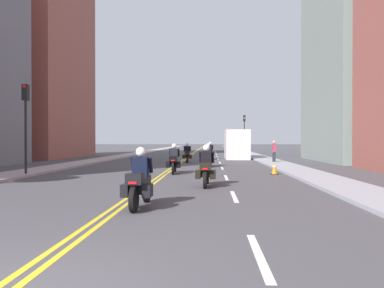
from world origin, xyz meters
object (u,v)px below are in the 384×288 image
(traffic_cone_0, at_px, (274,168))
(motorcycle_0, at_px, (140,183))
(motorcycle_2, at_px, (174,161))
(traffic_light_far, at_px, (244,127))
(motorcycle_3, at_px, (208,157))
(pedestrian_0, at_px, (274,152))
(motorcycle_1, at_px, (206,169))
(traffic_light_near, at_px, (26,112))
(motorcycle_4, at_px, (187,155))
(parked_truck, at_px, (236,146))
(motorcycle_5, at_px, (210,152))

(traffic_cone_0, bearing_deg, motorcycle_0, -117.84)
(motorcycle_2, relative_size, traffic_light_far, 0.44)
(motorcycle_3, height_order, traffic_cone_0, motorcycle_3)
(motorcycle_3, xyz_separation_m, pedestrian_0, (5.14, 4.20, 0.27))
(motorcycle_1, xyz_separation_m, traffic_light_near, (-9.07, 3.76, 2.52))
(traffic_light_near, height_order, pedestrian_0, traffic_light_near)
(motorcycle_1, distance_m, motorcycle_2, 5.83)
(motorcycle_0, distance_m, traffic_light_near, 11.45)
(pedestrian_0, bearing_deg, motorcycle_0, -25.09)
(motorcycle_4, relative_size, traffic_light_far, 0.42)
(motorcycle_2, xyz_separation_m, motorcycle_4, (0.07, 10.20, -0.03))
(motorcycle_2, relative_size, parked_truck, 0.35)
(motorcycle_4, relative_size, motorcycle_5, 0.99)
(motorcycle_5, distance_m, traffic_light_near, 19.39)
(motorcycle_2, xyz_separation_m, motorcycle_3, (1.81, 5.23, -0.02))
(motorcycle_2, height_order, motorcycle_5, motorcycle_5)
(motorcycle_4, relative_size, pedestrian_0, 1.21)
(motorcycle_1, height_order, pedestrian_0, pedestrian_0)
(pedestrian_0, bearing_deg, parked_truck, -168.26)
(motorcycle_4, height_order, parked_truck, parked_truck)
(motorcycle_3, distance_m, pedestrian_0, 6.64)
(motorcycle_0, relative_size, traffic_cone_0, 3.25)
(traffic_light_near, bearing_deg, motorcycle_3, 37.69)
(motorcycle_3, relative_size, pedestrian_0, 1.18)
(motorcycle_3, height_order, motorcycle_5, motorcycle_5)
(motorcycle_5, height_order, pedestrian_0, pedestrian_0)
(motorcycle_0, height_order, motorcycle_5, motorcycle_5)
(motorcycle_2, height_order, motorcycle_3, motorcycle_2)
(motorcycle_1, xyz_separation_m, traffic_light_far, (4.51, 33.55, 2.81))
(motorcycle_2, height_order, motorcycle_4, motorcycle_2)
(motorcycle_4, bearing_deg, motorcycle_0, -92.38)
(motorcycle_5, bearing_deg, traffic_light_near, -118.46)
(motorcycle_0, bearing_deg, traffic_light_near, 133.55)
(motorcycle_1, relative_size, traffic_light_far, 0.43)
(motorcycle_0, distance_m, traffic_light_far, 38.79)
(motorcycle_1, height_order, motorcycle_3, motorcycle_1)
(traffic_light_far, bearing_deg, motorcycle_1, -97.66)
(motorcycle_0, height_order, traffic_light_far, traffic_light_far)
(motorcycle_2, bearing_deg, traffic_light_far, 75.94)
(motorcycle_5, distance_m, traffic_light_far, 13.92)
(motorcycle_0, bearing_deg, motorcycle_3, 85.92)
(motorcycle_3, relative_size, motorcycle_5, 0.96)
(motorcycle_2, xyz_separation_m, traffic_light_near, (-7.27, -1.79, 2.52))
(motorcycle_3, distance_m, parked_truck, 12.20)
(traffic_light_near, relative_size, parked_truck, 0.70)
(traffic_light_near, xyz_separation_m, traffic_light_far, (13.58, 29.80, 0.29))
(motorcycle_0, bearing_deg, traffic_cone_0, 64.38)
(motorcycle_3, height_order, parked_truck, parked_truck)
(traffic_cone_0, relative_size, parked_truck, 0.10)
(motorcycle_3, bearing_deg, traffic_light_far, 75.82)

